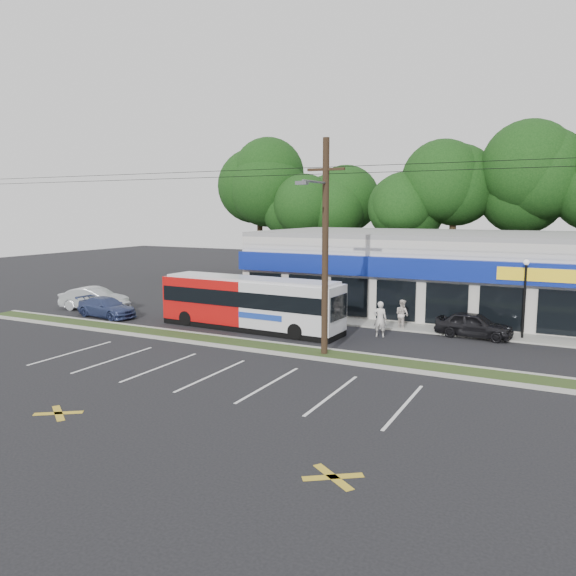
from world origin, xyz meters
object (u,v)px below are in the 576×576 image
at_px(lamp_post, 525,290).
at_px(car_dark, 474,325).
at_px(metrobus, 250,302).
at_px(car_silver, 94,299).
at_px(pedestrian_b, 402,314).
at_px(utility_pole, 321,240).
at_px(car_blue, 107,307).
at_px(pedestrian_a, 380,319).

relative_size(lamp_post, car_dark, 1.06).
bearing_deg(metrobus, lamp_post, 19.37).
relative_size(metrobus, car_silver, 2.36).
bearing_deg(metrobus, pedestrian_b, 29.80).
distance_m(utility_pole, car_blue, 16.92).
height_order(car_silver, pedestrian_b, pedestrian_b).
relative_size(car_blue, pedestrian_a, 2.23).
height_order(lamp_post, car_blue, lamp_post).
xyz_separation_m(car_dark, car_silver, (-24.42, -3.18, 0.09)).
xyz_separation_m(car_silver, car_blue, (2.60, -1.49, -0.15)).
relative_size(metrobus, car_blue, 2.57).
relative_size(car_dark, pedestrian_b, 2.34).
distance_m(lamp_post, car_blue, 24.85).
height_order(utility_pole, pedestrian_a, utility_pole).
height_order(lamp_post, pedestrian_b, lamp_post).
height_order(pedestrian_a, pedestrian_b, pedestrian_a).
distance_m(utility_pole, metrobus, 7.93).
xyz_separation_m(car_dark, car_blue, (-21.83, -4.67, -0.06)).
distance_m(car_dark, pedestrian_b, 4.04).
distance_m(metrobus, car_dark, 12.34).
xyz_separation_m(car_dark, pedestrian_b, (-4.02, 0.33, 0.17)).
xyz_separation_m(lamp_post, car_silver, (-26.79, -3.81, -1.89)).
bearing_deg(car_silver, pedestrian_b, -89.72).
relative_size(car_silver, car_blue, 1.09).
xyz_separation_m(lamp_post, car_blue, (-24.20, -5.30, -2.04)).
distance_m(car_dark, pedestrian_a, 5.03).
height_order(metrobus, pedestrian_b, metrobus).
bearing_deg(pedestrian_a, car_dark, -163.16).
xyz_separation_m(lamp_post, metrobus, (-14.12, -4.30, -1.09)).
height_order(utility_pole, metrobus, utility_pole).
bearing_deg(car_silver, utility_pole, -111.79).
relative_size(utility_pole, car_dark, 12.44).
xyz_separation_m(car_silver, pedestrian_a, (19.89, 1.01, 0.19)).
bearing_deg(pedestrian_a, metrobus, 2.99).
height_order(car_dark, car_blue, car_dark).
xyz_separation_m(car_dark, pedestrian_a, (-4.53, -2.17, 0.29)).
xyz_separation_m(utility_pole, car_silver, (-18.63, 4.06, -4.64)).
height_order(metrobus, car_dark, metrobus).
bearing_deg(metrobus, car_silver, -179.78).
bearing_deg(lamp_post, utility_pole, -136.05).
distance_m(metrobus, car_silver, 12.71).
bearing_deg(pedestrian_b, car_dark, -152.97).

